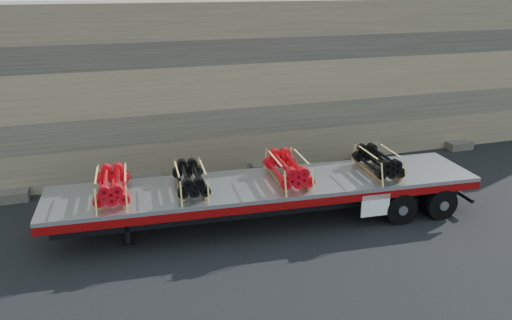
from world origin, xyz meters
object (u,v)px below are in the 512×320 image
Objects in this scene: bundle_front at (112,186)px; bundle_midfront at (190,179)px; bundle_rear at (378,162)px; bundle_midrear at (288,169)px; trailer at (267,202)px.

bundle_midfront is at bearing 0.00° from bundle_front.
bundle_front is 1.05× the size of bundle_midfront.
bundle_rear is (6.54, -0.45, 0.01)m from bundle_midfront.
bundle_rear is (3.29, -0.23, -0.03)m from bundle_midrear.
bundle_midrear reaches higher than bundle_midfront.
bundle_front reaches higher than bundle_rear.
bundle_front is at bearing -180.00° from bundle_midrear.
trailer is 7.18× the size of bundle_midfront.
trailer is 6.46× the size of bundle_midrear.
bundle_midfront is (-2.55, 0.17, 1.07)m from trailer.
bundle_midfront is 6.56m from bundle_rear.
bundle_midrear reaches higher than bundle_front.
bundle_midfront is (2.41, -0.17, -0.02)m from bundle_front.
bundle_rear reaches higher than bundle_midfront.
bundle_midfront is at bearing 180.00° from trailer.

